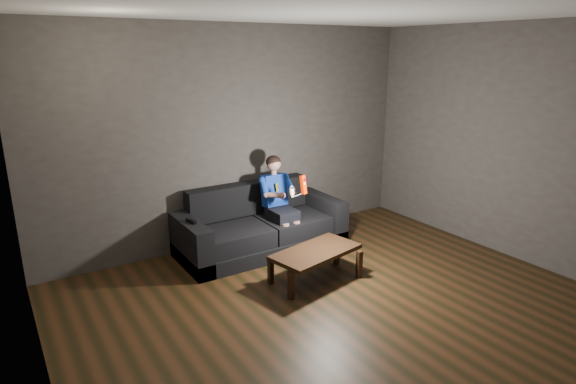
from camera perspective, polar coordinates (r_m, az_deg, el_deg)
floor at (r=4.53m, az=9.34°, el=-15.44°), size 5.00×5.00×0.00m
back_wall at (r=6.02m, az=-6.12°, el=6.51°), size 5.00×0.04×2.70m
left_wall at (r=3.00m, az=-27.89°, el=-5.61°), size 0.04×5.00×2.70m
right_wall at (r=5.95m, az=28.32°, el=4.52°), size 0.04×5.00×2.70m
ceiling at (r=3.87m, az=11.30°, el=20.91°), size 5.00×5.00×0.02m
sofa at (r=5.95m, az=-3.28°, el=-4.49°), size 2.03×0.88×0.79m
child at (r=5.88m, az=-1.14°, el=-0.38°), size 0.44×0.54×1.08m
wii_remote_red at (r=5.53m, az=1.83°, el=0.88°), size 0.07×0.09×0.22m
nunchuk_white at (r=5.46m, az=0.45°, el=0.07°), size 0.07×0.09×0.14m
wii_remote_black at (r=5.42m, az=-11.41°, el=-3.41°), size 0.07×0.17×0.03m
coffee_table at (r=5.14m, az=3.31°, el=-7.36°), size 1.05×0.67×0.35m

